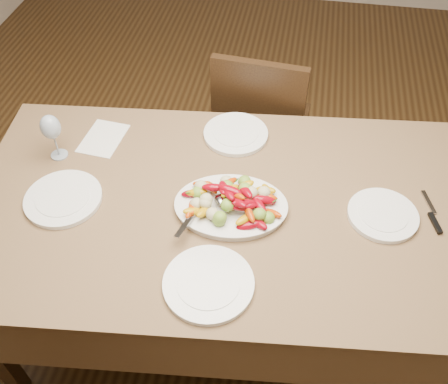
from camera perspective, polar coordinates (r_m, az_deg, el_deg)
floor at (r=2.49m, az=5.66°, el=-10.23°), size 6.00×6.00×0.00m
dining_table at (r=2.08m, az=0.00°, el=-8.28°), size 1.94×1.22×0.76m
chair_far at (r=2.56m, az=4.49°, el=7.78°), size 0.46×0.46×0.95m
serving_platter at (r=1.75m, az=0.80°, el=-1.77°), size 0.41×0.32×0.02m
roasted_vegetables at (r=1.71m, az=0.82°, el=-0.51°), size 0.34×0.25×0.09m
serving_spoon at (r=1.71m, az=-1.45°, el=-1.78°), size 0.29×0.13×0.03m
plate_left at (r=1.88m, az=-17.89°, el=-0.73°), size 0.28×0.28×0.02m
plate_right at (r=1.82m, az=17.68°, el=-2.53°), size 0.24×0.24×0.02m
plate_far at (r=2.04m, az=1.35°, el=6.63°), size 0.26×0.26×0.02m
plate_near at (r=1.57m, az=-1.78°, el=-10.44°), size 0.29×0.29×0.02m
wine_glass at (r=2.00m, az=-18.94°, el=6.12°), size 0.08×0.08×0.20m
menu_card at (r=2.09m, az=-13.63°, el=5.99°), size 0.17×0.22×0.00m
table_knife at (r=1.89m, az=22.66°, el=-2.32°), size 0.07×0.20×0.01m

